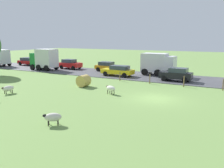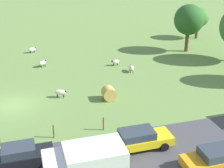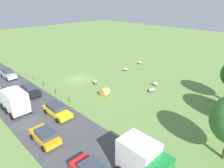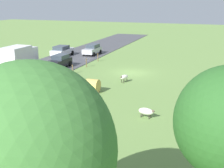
{
  "view_description": "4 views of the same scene",
  "coord_description": "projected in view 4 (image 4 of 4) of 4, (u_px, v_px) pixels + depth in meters",
  "views": [
    {
      "loc": [
        -20.48,
        -6.63,
        5.39
      ],
      "look_at": [
        -0.96,
        3.97,
        1.13
      ],
      "focal_mm": 38.79,
      "sensor_mm": 36.0,
      "label": 1
    },
    {
      "loc": [
        28.17,
        1.32,
        13.82
      ],
      "look_at": [
        0.79,
        9.32,
        1.34
      ],
      "focal_mm": 51.43,
      "sensor_mm": 36.0,
      "label": 2
    },
    {
      "loc": [
        20.44,
        29.92,
        14.21
      ],
      "look_at": [
        0.05,
        9.16,
        1.71
      ],
      "focal_mm": 32.1,
      "sensor_mm": 36.0,
      "label": 3
    },
    {
      "loc": [
        -9.64,
        33.89,
        8.62
      ],
      "look_at": [
        -0.75,
        9.23,
        1.13
      ],
      "focal_mm": 47.45,
      "sensor_mm": 36.0,
      "label": 4
    }
  ],
  "objects": [
    {
      "name": "sheep_4",
      "position": [
        182.0,
        110.0,
        22.54
      ],
      "size": [
        0.55,
        1.04,
        0.76
      ],
      "color": "silver",
      "rests_on": "ground_plane"
    },
    {
      "name": "fence_post_1",
      "position": [
        86.0,
        63.0,
        39.09
      ],
      "size": [
        0.12,
        0.12,
        1.2
      ],
      "primitive_type": "cylinder",
      "color": "brown",
      "rests_on": "ground_plane"
    },
    {
      "name": "truck_1",
      "position": [
        19.0,
        58.0,
        36.3
      ],
      "size": [
        2.61,
        4.7,
        3.13
      ],
      "color": "white",
      "rests_on": "road_strip"
    },
    {
      "name": "sheep_3",
      "position": [
        214.0,
        83.0,
        29.74
      ],
      "size": [
        1.07,
        1.17,
        0.78
      ],
      "color": "beige",
      "rests_on": "ground_plane"
    },
    {
      "name": "car_3",
      "position": [
        60.0,
        61.0,
        38.56
      ],
      "size": [
        1.93,
        3.93,
        1.65
      ],
      "color": "black",
      "rests_on": "road_strip"
    },
    {
      "name": "road_strip",
      "position": [
        51.0,
        66.0,
        39.86
      ],
      "size": [
        8.0,
        80.0,
        0.06
      ],
      "primitive_type": "cube",
      "color": "#47474C",
      "rests_on": "ground_plane"
    },
    {
      "name": "ground_plane",
      "position": [
        132.0,
        73.0,
        36.17
      ],
      "size": [
        160.0,
        160.0,
        0.0
      ],
      "primitive_type": "plane",
      "color": "#6B8E47"
    },
    {
      "name": "fence_post_0",
      "position": [
        98.0,
        57.0,
        42.69
      ],
      "size": [
        0.12,
        0.12,
        1.21
      ],
      "primitive_type": "cylinder",
      "color": "brown",
      "rests_on": "ground_plane"
    },
    {
      "name": "sheep_0",
      "position": [
        146.0,
        111.0,
        22.3
      ],
      "size": [
        1.32,
        0.73,
        0.77
      ],
      "color": "silver",
      "rests_on": "ground_plane"
    },
    {
      "name": "tree_4",
      "position": [
        32.0,
        150.0,
        8.49
      ],
      "size": [
        4.97,
        4.97,
        7.08
      ],
      "color": "brown",
      "rests_on": "ground_plane"
    },
    {
      "name": "car_5",
      "position": [
        92.0,
        49.0,
        47.71
      ],
      "size": [
        1.95,
        4.25,
        1.63
      ],
      "color": "#B7B7BC",
      "rests_on": "road_strip"
    },
    {
      "name": "car_0",
      "position": [
        20.0,
        76.0,
        31.16
      ],
      "size": [
        1.99,
        4.58,
        1.49
      ],
      "color": "yellow",
      "rests_on": "road_strip"
    },
    {
      "name": "hay_bale_0",
      "position": [
        93.0,
        86.0,
        28.42
      ],
      "size": [
        1.21,
        1.32,
        1.3
      ],
      "primitive_type": "cylinder",
      "rotation": [
        1.57,
        0.0,
        1.55
      ],
      "color": "tan",
      "rests_on": "ground_plane"
    },
    {
      "name": "fence_post_2",
      "position": [
        73.0,
        69.0,
        35.5
      ],
      "size": [
        0.12,
        0.12,
        1.11
      ],
      "primitive_type": "cylinder",
      "color": "brown",
      "rests_on": "ground_plane"
    },
    {
      "name": "fence_post_3",
      "position": [
        56.0,
        77.0,
        31.89
      ],
      "size": [
        0.12,
        0.12,
        1.15
      ],
      "primitive_type": "cylinder",
      "color": "brown",
      "rests_on": "ground_plane"
    },
    {
      "name": "sheep_1",
      "position": [
        124.0,
        77.0,
        31.89
      ],
      "size": [
        0.88,
        1.28,
        0.83
      ],
      "color": "silver",
      "rests_on": "ground_plane"
    },
    {
      "name": "car_4",
      "position": [
        62.0,
        51.0,
        46.51
      ],
      "size": [
        2.21,
        4.34,
        1.63
      ],
      "color": "silver",
      "rests_on": "road_strip"
    }
  ]
}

